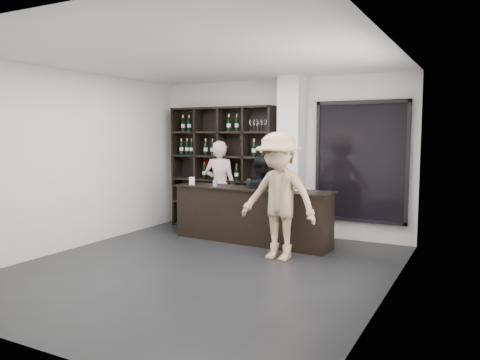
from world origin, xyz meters
The scene contains 12 objects.
floor centered at (0.00, 0.00, -0.01)m, with size 5.00×5.50×0.01m, color black.
wine_shelf centered at (-1.15, 2.57, 1.20)m, with size 2.20×0.35×2.40m, color black, non-canonical shape.
structural_column centered at (0.35, 2.47, 1.45)m, with size 0.40×0.40×2.90m, color silver.
glass_panel centered at (1.55, 2.69, 1.40)m, with size 1.60×0.08×2.10m.
tasting_counter centered at (-0.10, 1.75, 0.48)m, with size 2.90×0.61×0.95m.
taster_pink centered at (-1.10, 2.40, 0.87)m, with size 0.64×0.42×1.75m, color beige.
taster_black centered at (0.04, 1.85, 0.76)m, with size 0.73×0.57×1.51m, color black.
customer centered at (0.75, 0.98, 0.95)m, with size 1.23×0.71×1.91m, color #9F7D5F.
wine_glass centered at (-0.13, 1.74, 1.04)m, with size 0.08×0.08×0.18m, color white, non-canonical shape.
spit_cup centered at (-0.77, 1.67, 1.01)m, with size 0.08×0.08×0.11m, color silver.
napkin_stack centered at (0.78, 1.78, 0.96)m, with size 0.11×0.11×0.02m, color white.
card_stand centered at (-1.28, 1.69, 1.02)m, with size 0.09×0.05×0.14m, color white.
Camera 1 is at (3.48, -5.39, 1.90)m, focal length 35.00 mm.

